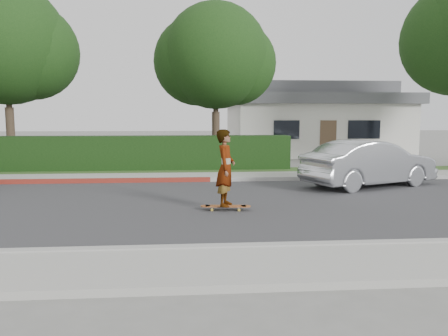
# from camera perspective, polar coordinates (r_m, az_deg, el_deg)

# --- Properties ---
(ground) EXTENTS (120.00, 120.00, 0.00)m
(ground) POSITION_cam_1_polar(r_m,az_deg,el_deg) (11.47, -5.83, -4.87)
(ground) COLOR slate
(ground) RESTS_ON ground
(road) EXTENTS (60.00, 8.00, 0.01)m
(road) POSITION_cam_1_polar(r_m,az_deg,el_deg) (11.47, -5.83, -4.85)
(road) COLOR #2D2D30
(road) RESTS_ON ground
(curb_near) EXTENTS (60.00, 0.20, 0.15)m
(curb_near) POSITION_cam_1_polar(r_m,az_deg,el_deg) (7.48, -6.52, -10.62)
(curb_near) COLOR #9E9E99
(curb_near) RESTS_ON ground
(sidewalk_near) EXTENTS (60.00, 1.60, 0.12)m
(sidewalk_near) POSITION_cam_1_polar(r_m,az_deg,el_deg) (6.63, -6.79, -13.06)
(sidewalk_near) COLOR gray
(sidewalk_near) RESTS_ON ground
(curb_far) EXTENTS (60.00, 0.20, 0.15)m
(curb_far) POSITION_cam_1_polar(r_m,az_deg,el_deg) (15.50, -5.50, -1.56)
(curb_far) COLOR #9E9E99
(curb_far) RESTS_ON ground
(curb_red_section) EXTENTS (12.00, 0.21, 0.15)m
(curb_red_section) POSITION_cam_1_polar(r_m,az_deg,el_deg) (16.37, -23.29, -1.63)
(curb_red_section) COLOR maroon
(curb_red_section) RESTS_ON ground
(sidewalk_far) EXTENTS (60.00, 1.60, 0.12)m
(sidewalk_far) POSITION_cam_1_polar(r_m,az_deg,el_deg) (16.39, -5.45, -1.15)
(sidewalk_far) COLOR gray
(sidewalk_far) RESTS_ON ground
(planting_strip) EXTENTS (60.00, 1.60, 0.10)m
(planting_strip) POSITION_cam_1_polar(r_m,az_deg,el_deg) (17.98, -5.38, -0.49)
(planting_strip) COLOR #2D4C1E
(planting_strip) RESTS_ON ground
(hedge) EXTENTS (15.00, 1.00, 1.50)m
(hedge) POSITION_cam_1_polar(r_m,az_deg,el_deg) (18.79, -14.56, 1.78)
(hedge) COLOR black
(hedge) RESTS_ON ground
(tree_left) EXTENTS (5.99, 5.21, 8.00)m
(tree_left) POSITION_cam_1_polar(r_m,az_deg,el_deg) (21.60, -26.46, 13.93)
(tree_left) COLOR #33261C
(tree_left) RESTS_ON ground
(tree_center) EXTENTS (5.66, 4.84, 7.44)m
(tree_center) POSITION_cam_1_polar(r_m,az_deg,el_deg) (20.63, -1.17, 13.98)
(tree_center) COLOR #33261C
(tree_center) RESTS_ON ground
(house) EXTENTS (10.60, 8.60, 4.30)m
(house) POSITION_cam_1_polar(r_m,az_deg,el_deg) (28.31, 11.36, 6.19)
(house) COLOR beige
(house) RESTS_ON ground
(skateboard) EXTENTS (1.25, 0.36, 0.11)m
(skateboard) POSITION_cam_1_polar(r_m,az_deg,el_deg) (10.75, 0.21, -5.04)
(skateboard) COLOR #B29431
(skateboard) RESTS_ON ground
(skateboarder) EXTENTS (0.60, 0.77, 1.87)m
(skateboarder) POSITION_cam_1_polar(r_m,az_deg,el_deg) (10.60, 0.21, 0.01)
(skateboarder) COLOR white
(skateboarder) RESTS_ON skateboard
(car_silver) EXTENTS (4.91, 3.25, 1.53)m
(car_silver) POSITION_cam_1_polar(r_m,az_deg,el_deg) (15.14, 18.46, 0.56)
(car_silver) COLOR silver
(car_silver) RESTS_ON ground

